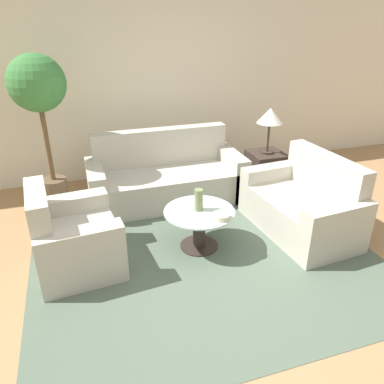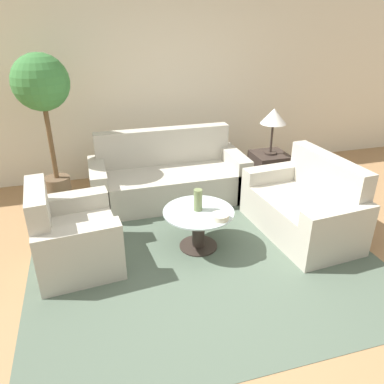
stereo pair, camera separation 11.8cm
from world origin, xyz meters
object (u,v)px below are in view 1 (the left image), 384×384
Objects in this scene: armchair at (71,241)px; loveseat at (305,207)px; potted_plant at (39,98)px; bowl at (221,216)px; vase at (199,200)px; coffee_table at (199,224)px; table_lamp at (270,117)px; sofa_main at (166,178)px.

armchair is 2.60m from loveseat.
potted_plant is 10.82× the size of bowl.
bowl is (-1.13, -0.21, 0.18)m from loveseat.
vase is (-1.29, 0.04, 0.27)m from loveseat.
potted_plant is (-0.17, 1.44, 1.12)m from armchair.
coffee_table is 3.18× the size of vase.
table_lamp is (0.09, 1.14, 0.77)m from loveseat.
table_lamp reaches higher than sofa_main.
armchair is 0.70× the size of loveseat.
coffee_table is at bearing -140.97° from table_lamp.
bowl is at bearing -46.67° from potted_plant.
vase reaches higher than bowl.
potted_plant is 8.14× the size of vase.
bowl is at bearing -106.76° from armchair.
vase is (1.48, -1.49, -0.85)m from potted_plant.
potted_plant is (-2.76, 1.53, 1.12)m from loveseat.
potted_plant reaches higher than armchair.
sofa_main is at bearing -9.24° from potted_plant.
vase is at bearing -96.62° from loveseat.
potted_plant reaches higher than loveseat.
bowl is (-1.22, -1.34, -0.59)m from table_lamp.
coffee_table is (-1.28, 0.02, -0.00)m from loveseat.
vase is (0.05, -1.25, 0.27)m from sofa_main.
table_lamp is 2.91m from potted_plant.
sofa_main reaches higher than vase.
sofa_main is 1.28m from coffee_table.
table_lamp is 0.33× the size of potted_plant.
loveseat reaches higher than coffee_table.
coffee_table is 2.40m from potted_plant.
table_lamp reaches higher than bowl.
loveseat is (2.60, -0.09, 0.00)m from armchair.
armchair is at bearing 168.59° from bowl.
coffee_table is (0.05, -1.27, -0.00)m from sofa_main.
potted_plant is at bearing 133.33° from bowl.
table_lamp is at bearing 47.73° from bowl.
coffee_table is 4.23× the size of bowl.
armchair is 1.33× the size of coffee_table.
armchair reaches higher than bowl.
potted_plant reaches higher than coffee_table.
sofa_main is at bearing 173.68° from table_lamp.
potted_plant is (-2.86, 0.39, 0.35)m from table_lamp.
sofa_main reaches higher than armchair.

